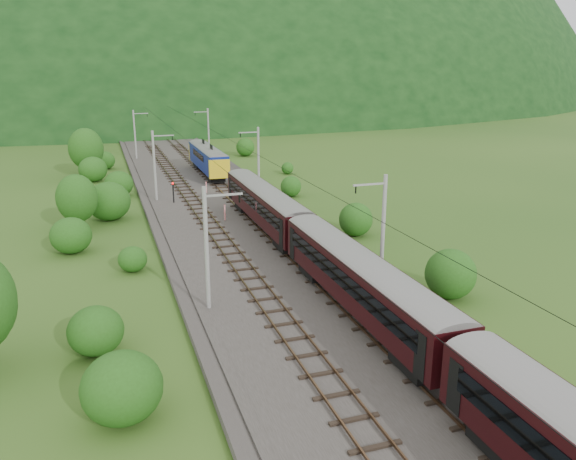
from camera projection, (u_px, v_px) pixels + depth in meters
name	position (u px, v px, depth m)	size (l,w,h in m)	color
ground	(299.00, 300.00, 38.37)	(600.00, 600.00, 0.00)	#2C5119
railbed	(259.00, 253.00, 47.42)	(14.00, 220.00, 0.30)	#38332D
track_left	(231.00, 253.00, 46.63)	(2.40, 220.00, 0.27)	brown
track_right	(286.00, 248.00, 48.09)	(2.40, 220.00, 0.27)	brown
catenary_left	(155.00, 164.00, 64.32)	(2.54, 192.28, 8.00)	gray
catenary_right	(258.00, 159.00, 68.07)	(2.54, 192.28, 8.00)	gray
overhead_wires	(258.00, 172.00, 45.46)	(4.83, 198.00, 0.03)	black
mountain_main	(120.00, 98.00, 274.74)	(504.00, 360.00, 244.00)	black
train	(466.00, 354.00, 24.56)	(2.73, 130.08, 4.73)	black
hazard_post_near	(225.00, 213.00, 56.58)	(0.17, 0.17, 1.61)	red
hazard_post_far	(206.00, 187.00, 68.80)	(0.15, 0.15, 1.37)	red
signal	(173.00, 191.00, 63.76)	(0.26, 0.26, 2.37)	black
vegetation_left	(84.00, 218.00, 49.47)	(13.21, 149.89, 6.93)	#235215
vegetation_right	(347.00, 211.00, 56.24)	(6.60, 102.74, 3.12)	#235215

